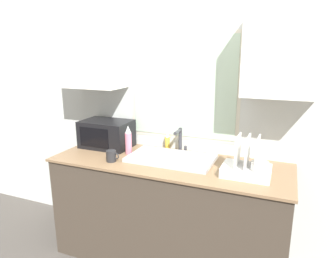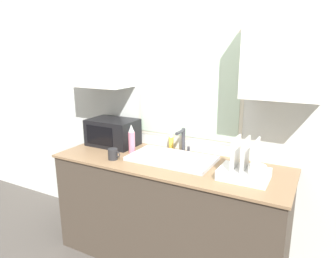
# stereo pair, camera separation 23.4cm
# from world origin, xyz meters

# --- Properties ---
(countertop) EXTENTS (1.94, 0.68, 0.90)m
(countertop) POSITION_xyz_m (0.00, 0.33, 0.45)
(countertop) COLOR #42382D
(countertop) RESTS_ON ground_plane
(wall_back) EXTENTS (6.00, 0.38, 2.60)m
(wall_back) POSITION_xyz_m (0.00, 0.65, 1.39)
(wall_back) COLOR silver
(wall_back) RESTS_ON ground_plane
(sink_basin) EXTENTS (0.70, 0.39, 0.03)m
(sink_basin) POSITION_xyz_m (0.01, 0.36, 0.91)
(sink_basin) COLOR #B2B2B7
(sink_basin) RESTS_ON countertop
(faucet) EXTENTS (0.08, 0.16, 0.22)m
(faucet) POSITION_xyz_m (0.01, 0.57, 1.03)
(faucet) COLOR #333338
(faucet) RESTS_ON countertop
(microwave) EXTENTS (0.46, 0.31, 0.25)m
(microwave) POSITION_xyz_m (-0.68, 0.47, 1.02)
(microwave) COLOR black
(microwave) RESTS_ON countertop
(dish_rack) EXTENTS (0.34, 0.25, 0.29)m
(dish_rack) POSITION_xyz_m (0.64, 0.26, 0.97)
(dish_rack) COLOR white
(dish_rack) RESTS_ON countertop
(spray_bottle) EXTENTS (0.06, 0.06, 0.25)m
(spray_bottle) POSITION_xyz_m (-0.39, 0.37, 1.02)
(spray_bottle) COLOR #D8728C
(spray_bottle) RESTS_ON countertop
(soap_bottle) EXTENTS (0.05, 0.05, 0.14)m
(soap_bottle) POSITION_xyz_m (-0.12, 0.60, 0.96)
(soap_bottle) COLOR gold
(soap_bottle) RESTS_ON countertop
(mug_near_sink) EXTENTS (0.11, 0.08, 0.09)m
(mug_near_sink) POSITION_xyz_m (-0.43, 0.15, 0.94)
(mug_near_sink) COLOR #262628
(mug_near_sink) RESTS_ON countertop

